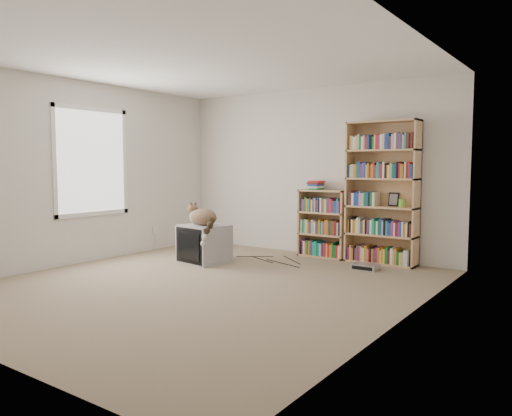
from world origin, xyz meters
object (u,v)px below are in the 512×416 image
Objects in this scene: bookcase_short at (324,226)px; crt_tv at (205,244)px; cat at (203,220)px; bookcase_tall at (382,197)px; dvd_player at (366,267)px.

crt_tv is at bearing -130.93° from bookcase_short.
crt_tv is at bearing 128.61° from cat.
bookcase_short reaches higher than crt_tv.
bookcase_tall is (1.99, 1.42, 0.31)m from cat.
bookcase_tall reaches higher than dvd_player.
bookcase_short reaches higher than cat.
crt_tv reaches higher than dvd_player.
dvd_player is (0.88, -0.52, -0.43)m from bookcase_short.
cat is 0.32× the size of bookcase_tall.
cat is at bearing -156.36° from dvd_player.
bookcase_tall is at bearing 41.97° from crt_tv.
crt_tv is 0.35× the size of bookcase_tall.
bookcase_short is at bearing 148.73° from dvd_player.
dvd_player is (-0.01, -0.52, -0.88)m from bookcase_tall.
bookcase_tall is 6.04× the size of dvd_player.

